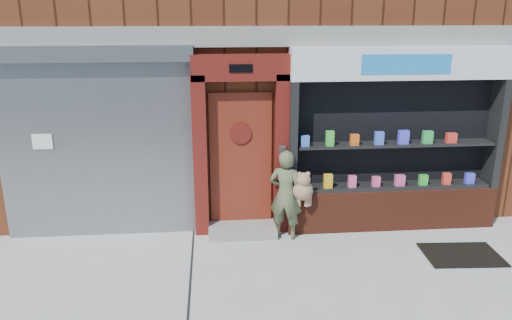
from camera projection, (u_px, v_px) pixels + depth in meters
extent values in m
plane|color=#9E9E99|center=(307.00, 287.00, 6.63)|extent=(80.00, 80.00, 0.00)
cube|color=gray|center=(289.00, 36.00, 7.56)|extent=(12.00, 0.16, 0.30)
cube|color=gray|center=(98.00, 152.00, 7.82)|extent=(3.00, 0.10, 2.80)
cube|color=slate|center=(87.00, 53.00, 7.33)|extent=(3.10, 0.30, 0.24)
cube|color=white|center=(42.00, 142.00, 7.63)|extent=(0.30, 0.01, 0.24)
cube|color=#4B100C|center=(200.00, 157.00, 7.91)|extent=(0.22, 0.28, 2.60)
cube|color=#4B100C|center=(281.00, 155.00, 8.03)|extent=(0.22, 0.28, 2.60)
cube|color=#4B100C|center=(240.00, 67.00, 7.57)|extent=(1.50, 0.28, 0.40)
cube|color=black|center=(241.00, 68.00, 7.42)|extent=(0.35, 0.01, 0.12)
cube|color=maroon|center=(241.00, 160.00, 8.10)|extent=(1.00, 0.06, 2.20)
cylinder|color=black|center=(241.00, 133.00, 7.94)|extent=(0.28, 0.02, 0.28)
cylinder|color=#4B100C|center=(241.00, 134.00, 7.93)|extent=(0.34, 0.02, 0.34)
cube|color=gray|center=(242.00, 230.00, 8.17)|extent=(1.10, 0.55, 0.15)
cube|color=slate|center=(283.00, 151.00, 7.85)|extent=(0.10, 0.02, 0.18)
cube|color=maroon|center=(390.00, 207.00, 8.40)|extent=(3.50, 0.40, 0.70)
cube|color=black|center=(292.00, 137.00, 7.90)|extent=(0.12, 0.40, 1.80)
cube|color=black|center=(496.00, 133.00, 8.19)|extent=(0.12, 0.40, 1.80)
cube|color=black|center=(392.00, 132.00, 8.22)|extent=(3.30, 0.03, 1.80)
cube|color=black|center=(391.00, 186.00, 8.29)|extent=(3.20, 0.36, 0.06)
cube|color=black|center=(395.00, 144.00, 8.08)|extent=(3.20, 0.36, 0.04)
cube|color=white|center=(402.00, 63.00, 7.71)|extent=(3.50, 0.40, 0.50)
cube|color=blue|center=(407.00, 64.00, 7.52)|extent=(1.40, 0.01, 0.30)
cube|color=red|center=(304.00, 184.00, 8.05)|extent=(0.13, 0.09, 0.17)
cube|color=gold|center=(328.00, 181.00, 8.08)|extent=(0.14, 0.09, 0.23)
cube|color=#E34B88|center=(352.00, 181.00, 8.12)|extent=(0.12, 0.09, 0.19)
cube|color=#D8487B|center=(376.00, 181.00, 8.16)|extent=(0.13, 0.09, 0.17)
cube|color=#DB4987|center=(400.00, 180.00, 8.19)|extent=(0.16, 0.09, 0.18)
cube|color=green|center=(423.00, 180.00, 8.22)|extent=(0.14, 0.09, 0.17)
cube|color=red|center=(447.00, 179.00, 8.26)|extent=(0.12, 0.09, 0.19)
cube|color=#3F43D9|center=(470.00, 178.00, 8.29)|extent=(0.15, 0.09, 0.18)
cube|color=#4068D9|center=(305.00, 141.00, 7.85)|extent=(0.14, 0.09, 0.17)
cube|color=green|center=(330.00, 138.00, 7.87)|extent=(0.12, 0.09, 0.24)
cube|color=#DE5D17|center=(354.00, 140.00, 7.92)|extent=(0.13, 0.09, 0.18)
cube|color=#4161DF|center=(379.00, 138.00, 7.95)|extent=(0.14, 0.09, 0.21)
cube|color=#4645EB|center=(403.00, 137.00, 7.98)|extent=(0.16, 0.09, 0.22)
cube|color=green|center=(427.00, 137.00, 8.02)|extent=(0.16, 0.09, 0.20)
cube|color=red|center=(451.00, 138.00, 8.06)|extent=(0.16, 0.09, 0.16)
imported|color=#535B3C|center=(286.00, 195.00, 7.90)|extent=(0.63, 0.53, 1.46)
sphere|color=#966A4B|center=(303.00, 190.00, 7.87)|extent=(0.33, 0.33, 0.33)
sphere|color=#966A4B|center=(304.00, 179.00, 7.77)|extent=(0.22, 0.22, 0.22)
sphere|color=#966A4B|center=(300.00, 174.00, 7.73)|extent=(0.08, 0.08, 0.08)
sphere|color=#966A4B|center=(308.00, 174.00, 7.75)|extent=(0.08, 0.08, 0.08)
cylinder|color=#966A4B|center=(296.00, 200.00, 7.91)|extent=(0.08, 0.08, 0.20)
cylinder|color=#966A4B|center=(309.00, 200.00, 7.93)|extent=(0.08, 0.08, 0.20)
cylinder|color=#966A4B|center=(299.00, 200.00, 7.89)|extent=(0.08, 0.08, 0.20)
cylinder|color=#966A4B|center=(307.00, 200.00, 7.91)|extent=(0.08, 0.08, 0.20)
cube|color=black|center=(462.00, 255.00, 7.47)|extent=(1.15, 0.84, 0.03)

